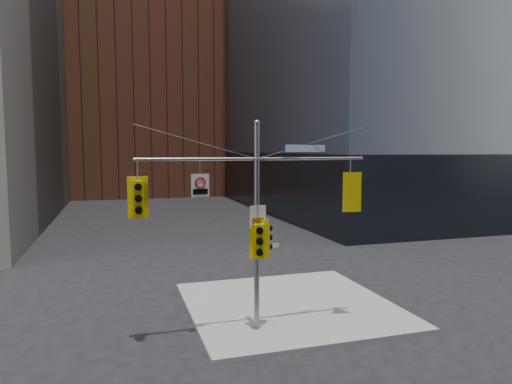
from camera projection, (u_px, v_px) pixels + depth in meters
ground at (276, 356)px, 13.95m from camera, size 160.00×160.00×0.00m
sidewalk_corner at (289, 305)px, 18.33m from camera, size 8.00×8.00×0.15m
podium_ne at (412, 179)px, 52.36m from camera, size 36.40×36.40×6.00m
brick_midrise at (145, 98)px, 67.86m from camera, size 26.00×20.00×28.00m
signal_assembly at (257, 206)px, 15.44m from camera, size 8.00×0.80×7.30m
traffic_light_west_arm at (138, 198)px, 14.27m from camera, size 0.64×0.50×1.34m
traffic_light_east_arm at (350, 192)px, 16.44m from camera, size 0.68×0.58×1.42m
traffic_light_pole_side at (266, 238)px, 15.65m from camera, size 0.42×0.35×0.98m
traffic_light_pole_front at (259, 240)px, 15.29m from camera, size 0.64×0.60×1.36m
street_sign_blade at (305, 148)px, 15.79m from camera, size 1.68×0.28×0.33m
regulatory_sign_arm at (200, 185)px, 14.79m from camera, size 0.60×0.12×0.75m
regulatory_sign_pole at (258, 217)px, 15.37m from camera, size 0.57×0.09×0.74m
street_blade_ew at (269, 246)px, 15.71m from camera, size 0.73×0.08×0.15m
street_blade_ns at (253, 252)px, 16.03m from camera, size 0.11×0.74×0.15m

